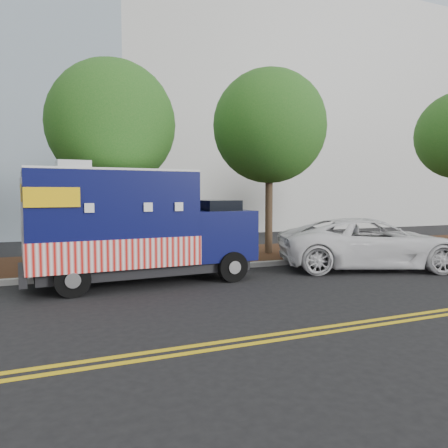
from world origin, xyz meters
name	(u,v)px	position (x,y,z in m)	size (l,w,h in m)	color
ground	(131,287)	(0.00, 0.00, 0.00)	(120.00, 120.00, 0.00)	black
curb	(121,274)	(0.00, 1.40, 0.07)	(120.00, 0.18, 0.15)	#9E9E99
mulch_strip	(109,263)	(0.00, 3.50, 0.07)	(120.00, 4.00, 0.15)	black
centerline_near	(189,347)	(0.00, -4.45, 0.01)	(120.00, 0.10, 0.01)	gold
centerline_far	(195,352)	(0.00, -4.70, 0.01)	(120.00, 0.10, 0.01)	gold
office_building	(96,7)	(2.00, 22.00, 15.20)	(46.00, 20.00, 30.40)	silver
tree_b	(111,125)	(0.09, 3.14, 4.31)	(3.83, 3.83, 6.23)	#38281C
tree_c	(269,127)	(5.46, 3.10, 4.56)	(3.94, 3.94, 6.54)	#38281C
food_truck	(131,229)	(0.11, 0.47, 1.36)	(5.79, 2.41, 3.00)	black
white_car	(371,243)	(7.15, -0.16, 0.76)	(2.51, 5.43, 1.51)	white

